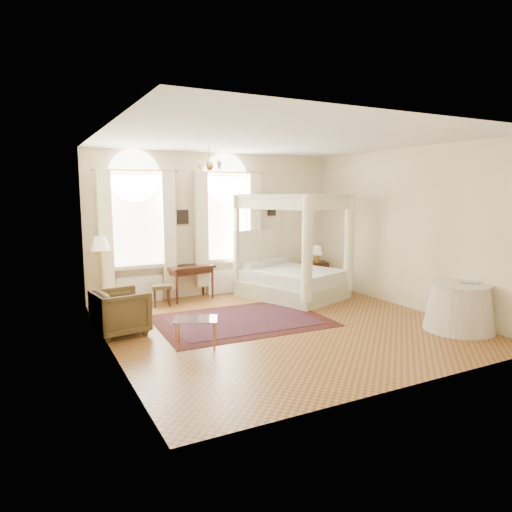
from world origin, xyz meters
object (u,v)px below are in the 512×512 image
at_px(stool, 162,288).
at_px(floor_lamp, 100,247).
at_px(writing_desk, 190,271).
at_px(nightstand, 318,273).
at_px(side_table, 460,307).
at_px(canopy_bed, 293,274).
at_px(armchair, 121,312).
at_px(coffee_table, 196,321).

xyz_separation_m(stool, floor_lamp, (-1.17, 0.27, 0.91)).
distance_m(writing_desk, stool, 0.83).
xyz_separation_m(nightstand, side_table, (-0.07, -4.36, 0.10)).
xyz_separation_m(floor_lamp, side_table, (5.33, -4.36, -0.89)).
relative_size(canopy_bed, stool, 5.52).
xyz_separation_m(writing_desk, floor_lamp, (-1.91, 0.00, 0.63)).
xyz_separation_m(nightstand, floor_lamp, (-5.40, 0.00, 0.99)).
bearing_deg(armchair, floor_lamp, -7.56).
distance_m(writing_desk, armchair, 2.70).
height_order(writing_desk, coffee_table, writing_desk).
xyz_separation_m(nightstand, armchair, (-5.40, -1.89, 0.08)).
relative_size(nightstand, stool, 1.29).
bearing_deg(nightstand, stool, -176.39).
distance_m(canopy_bed, armchair, 4.19).
relative_size(floor_lamp, side_table, 1.26).
xyz_separation_m(canopy_bed, side_table, (1.26, -3.49, -0.13)).
bearing_deg(floor_lamp, side_table, -39.31).
xyz_separation_m(nightstand, stool, (-4.23, -0.27, 0.08)).
xyz_separation_m(canopy_bed, nightstand, (1.34, 0.87, -0.23)).
xyz_separation_m(canopy_bed, coffee_table, (-3.15, -2.22, -0.13)).
relative_size(coffee_table, side_table, 0.66).
distance_m(stool, coffee_table, 2.83).
relative_size(stool, side_table, 0.40).
xyz_separation_m(coffee_table, floor_lamp, (-0.91, 3.09, 0.89)).
height_order(canopy_bed, stool, canopy_bed).
bearing_deg(armchair, side_table, -122.45).
height_order(nightstand, stool, nightstand).
distance_m(writing_desk, side_table, 5.55).
bearing_deg(canopy_bed, coffee_table, -144.88).
bearing_deg(coffee_table, floor_lamp, 106.47).
bearing_deg(side_table, coffee_table, 163.89).
bearing_deg(writing_desk, armchair, -135.25).
relative_size(stool, floor_lamp, 0.31).
distance_m(nightstand, side_table, 4.36).
height_order(writing_desk, stool, writing_desk).
height_order(nightstand, side_table, side_table).
bearing_deg(stool, nightstand, 3.61).
bearing_deg(nightstand, canopy_bed, -146.94).
xyz_separation_m(writing_desk, coffee_table, (-0.99, -3.09, -0.25)).
xyz_separation_m(stool, coffee_table, (-0.25, -2.82, 0.03)).
bearing_deg(floor_lamp, coffee_table, -73.53).
xyz_separation_m(armchair, coffee_table, (0.91, -1.20, 0.02)).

